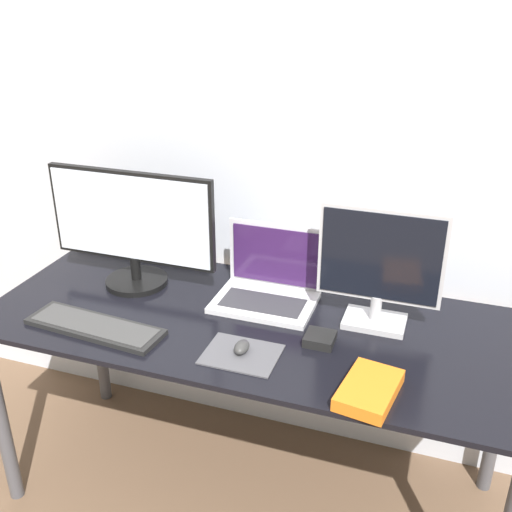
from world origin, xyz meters
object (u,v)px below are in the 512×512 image
monitor_right (380,266)px  laptop (269,283)px  keyboard (95,326)px  power_brick (320,339)px  mouse (242,347)px  monitor_left (132,227)px  book (369,390)px

monitor_right → laptop: size_ratio=1.16×
keyboard → power_brick: size_ratio=5.22×
mouse → keyboard: bearing=-177.1°
laptop → mouse: bearing=-85.3°
monitor_left → book: (0.91, -0.38, -0.20)m
monitor_right → mouse: 0.50m
monitor_left → monitor_right: bearing=0.0°
book → laptop: bearing=134.7°
book → power_brick: 0.28m
monitor_left → power_brick: 0.77m
monitor_left → laptop: 0.52m
monitor_left → keyboard: size_ratio=1.33×
power_brick → monitor_left: bearing=167.0°
mouse → book: mouse is taller
monitor_left → laptop: size_ratio=1.83×
book → monitor_left: bearing=157.6°
monitor_right → power_brick: size_ratio=4.41×
monitor_right → power_brick: 0.29m
book → power_brick: (-0.18, 0.21, -0.00)m
monitor_right → power_brick: bearing=-129.9°
mouse → laptop: bearing=94.7°
book → mouse: bearing=169.0°
mouse → monitor_left: bearing=150.1°
monitor_left → keyboard: monitor_left is taller
keyboard → book: book is taller
laptop → keyboard: bearing=-141.1°
keyboard → book: 0.88m
laptop → keyboard: laptop is taller
laptop → book: size_ratio=1.46×
monitor_left → laptop: bearing=5.6°
keyboard → book: bearing=-3.3°
laptop → monitor_right: bearing=-7.3°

